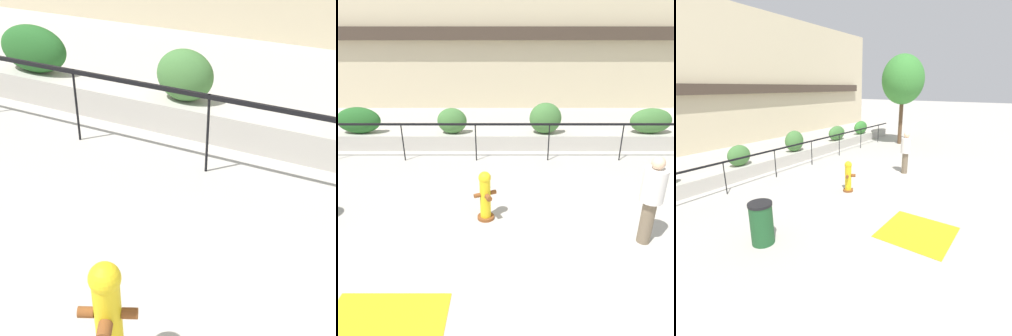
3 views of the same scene
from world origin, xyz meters
The scene contains 13 objects.
ground_plane centered at (0.00, 0.00, 0.00)m, with size 120.00×120.00×0.00m, color #B2ADA3.
building_facade centered at (0.00, 11.98, 3.99)m, with size 30.00×1.36×8.00m.
planter_wall_low centered at (0.00, 6.00, 0.25)m, with size 18.00×0.70×0.50m, color #B7B2A8.
fence_railing_segment centered at (0.00, 4.90, 1.02)m, with size 15.00×0.05×1.15m.
hedge_bush_1 centered at (-2.99, 6.00, 0.91)m, with size 0.94×0.59×0.82m, color #427538.
hedge_bush_2 centered at (0.01, 6.00, 1.00)m, with size 1.02×0.70×0.99m, color #427538.
hedge_bush_3 centered at (3.40, 6.00, 0.91)m, with size 1.34×0.57×0.82m, color #427538.
hedge_bush_4 centered at (6.02, 6.00, 0.92)m, with size 1.30×0.58×0.84m, color #387F33.
fire_hydrant centered at (-1.68, 1.70, 0.55)m, with size 0.47×0.48×1.08m.
street_tree centered at (6.80, 3.56, 3.87)m, with size 2.75×2.48×5.34m.
pedestrian centered at (1.34, 0.91, 0.99)m, with size 0.49×0.49×1.73m.
tactile_warning_pad centered at (-2.92, -1.25, 0.01)m, with size 1.67×1.67×0.01m, color gold.
trash_bin centered at (-5.44, 1.52, 0.51)m, with size 0.55×0.55×1.01m.
Camera 3 is at (-8.70, -3.10, 3.49)m, focal length 28.00 mm.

